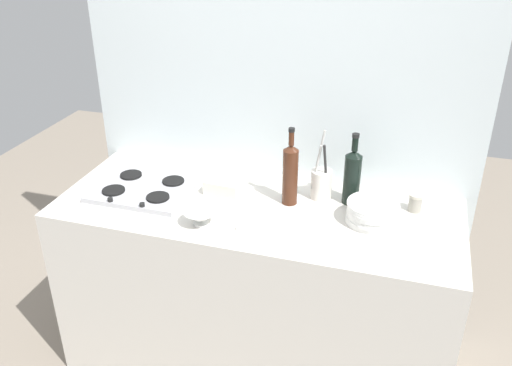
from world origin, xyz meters
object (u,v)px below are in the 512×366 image
Objects in this scene: mixing_bowl at (201,217)px; utensil_crock at (321,183)px; butter_dish at (223,187)px; wine_bottle_leftmost at (352,176)px; wine_bottle_mid_left at (290,173)px; condiment_jar_front at (415,203)px; plate_stack at (373,213)px; cutting_board at (267,224)px; stovetop_hob at (144,189)px.

utensil_crock is (0.44, 0.38, 0.04)m from mixing_bowl.
utensil_crock is at bearing 11.37° from butter_dish.
mixing_bowl is at bearing -146.98° from wine_bottle_leftmost.
wine_bottle_mid_left is 4.49× the size of condiment_jar_front.
utensil_crock is (0.44, 0.09, 0.04)m from butter_dish.
mixing_bowl is at bearing -139.26° from utensil_crock.
plate_stack is 0.45m from cutting_board.
wine_bottle_leftmost reaches higher than condiment_jar_front.
cutting_board is at bearing -135.15° from wine_bottle_leftmost.
stovetop_hob is 1.98× the size of plate_stack.
butter_dish reaches higher than stovetop_hob.
stovetop_hob is 0.65m from cutting_board.
wine_bottle_leftmost reaches higher than cutting_board.
butter_dish is (0.36, 0.09, 0.02)m from stovetop_hob.
butter_dish reaches higher than cutting_board.
stovetop_hob is 3.10× the size of mixing_bowl.
wine_bottle_leftmost is at bearing -178.82° from condiment_jar_front.
wine_bottle_mid_left is at bearing 170.52° from plate_stack.
plate_stack reaches higher than mixing_bowl.
condiment_jar_front is (0.86, 0.38, 0.00)m from mixing_bowl.
wine_bottle_leftmost is at bearing 127.70° from plate_stack.
wine_bottle_mid_left reaches higher than wine_bottle_leftmost.
wine_bottle_mid_left reaches higher than plate_stack.
utensil_crock reaches higher than cutting_board.
plate_stack is at bearing 1.57° from stovetop_hob.
mixing_bowl is 0.65× the size of cutting_board.
mixing_bowl is at bearing -156.13° from condiment_jar_front.
utensil_crock is at bearing 61.23° from cutting_board.
condiment_jar_front is (0.54, 0.09, -0.11)m from wine_bottle_mid_left.
wine_bottle_leftmost is 2.31× the size of mixing_bowl.
wine_bottle_leftmost is 0.30m from condiment_jar_front.
cutting_board is (-0.17, -0.31, -0.07)m from utensil_crock.
wine_bottle_leftmost is at bearing 8.33° from butter_dish.
plate_stack is 0.20m from wine_bottle_leftmost.
stovetop_hob is 0.42m from mixing_bowl.
utensil_crock is 4.14× the size of condiment_jar_front.
mixing_bowl is 0.43× the size of utensil_crock.
wine_bottle_leftmost is (-0.11, 0.15, 0.09)m from plate_stack.
wine_bottle_mid_left is 0.26m from cutting_board.
utensil_crock is (-0.14, 0.00, -0.06)m from wine_bottle_leftmost.
cutting_board is at bearing -118.77° from utensil_crock.
stovetop_hob is at bearing -166.01° from butter_dish.
stovetop_hob is 0.37m from butter_dish.
plate_stack is at bearing 18.29° from mixing_bowl.
wine_bottle_leftmost reaches higher than mixing_bowl.
wine_bottle_mid_left is at bearing -162.29° from wine_bottle_leftmost.
butter_dish is at bearing -179.82° from wine_bottle_mid_left.
cutting_board is (-0.59, -0.31, -0.03)m from condiment_jar_front.
wine_bottle_leftmost is 0.59m from butter_dish.
condiment_jar_front is 0.66m from cutting_board.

